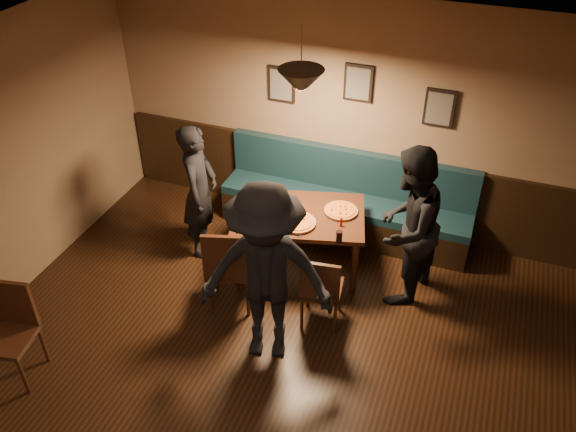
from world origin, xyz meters
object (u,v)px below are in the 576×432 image
object	(u,v)px
soda_glass	(339,237)
cafe_chair_far	(7,337)
booth_bench	(345,198)
diner_front	(266,276)
diner_right	(407,227)
tabasco_bottle	(341,221)
diner_left	(200,191)
chair_near_left	(230,264)
chair_near_right	(322,287)
dining_table	(299,241)

from	to	relation	value
soda_glass	cafe_chair_far	size ratio (longest dim) A/B	0.14
booth_bench	diner_front	bearing A→B (deg)	-94.49
diner_right	tabasco_bottle	size ratio (longest dim) A/B	14.61
booth_bench	diner_left	size ratio (longest dim) A/B	1.86
diner_front	soda_glass	world-z (taller)	diner_front
diner_front	soda_glass	size ratio (longest dim) A/B	13.70
chair_near_left	soda_glass	world-z (taller)	chair_near_left
diner_right	chair_near_left	bearing A→B (deg)	-50.18
tabasco_bottle	cafe_chair_far	size ratio (longest dim) A/B	0.12
chair_near_left	soda_glass	xyz separation A→B (m)	(1.02, 0.45, 0.30)
chair_near_left	tabasco_bottle	size ratio (longest dim) A/B	8.54
cafe_chair_far	tabasco_bottle	bearing A→B (deg)	-147.41
booth_bench	diner_left	bearing A→B (deg)	-148.83
diner_front	tabasco_bottle	size ratio (longest dim) A/B	15.55
chair_near_left	diner_left	distance (m)	1.03
booth_bench	chair_near_right	world-z (taller)	booth_bench
chair_near_left	tabasco_bottle	world-z (taller)	chair_near_left
booth_bench	diner_front	xyz separation A→B (m)	(-0.16, -2.08, 0.44)
booth_bench	cafe_chair_far	size ratio (longest dim) A/B	3.06
chair_near_right	diner_front	world-z (taller)	diner_front
chair_near_right	dining_table	bearing A→B (deg)	117.26
dining_table	chair_near_right	bearing A→B (deg)	-70.09
chair_near_right	diner_right	xyz separation A→B (m)	(0.67, 0.68, 0.44)
diner_left	dining_table	bearing A→B (deg)	-97.72
booth_bench	cafe_chair_far	world-z (taller)	booth_bench
booth_bench	chair_near_left	distance (m)	1.77
dining_table	chair_near_left	bearing A→B (deg)	-136.29
diner_left	soda_glass	world-z (taller)	diner_left
tabasco_bottle	cafe_chair_far	distance (m)	3.35
chair_near_right	cafe_chair_far	distance (m)	2.94
chair_near_right	cafe_chair_far	size ratio (longest dim) A/B	0.91
booth_bench	tabasco_bottle	bearing A→B (deg)	-77.63
soda_glass	cafe_chair_far	xyz separation A→B (m)	(-2.47, -2.03, -0.33)
booth_bench	chair_near_left	bearing A→B (deg)	-115.69
soda_glass	diner_right	bearing A→B (deg)	26.31
cafe_chair_far	diner_left	bearing A→B (deg)	-119.60
diner_left	soda_glass	xyz separation A→B (m)	(1.70, -0.27, 0.01)
diner_right	tabasco_bottle	bearing A→B (deg)	-71.92
dining_table	diner_left	size ratio (longest dim) A/B	0.86
diner_front	chair_near_right	bearing A→B (deg)	42.60
chair_near_right	diner_front	size ratio (longest dim) A/B	0.47
dining_table	chair_near_left	xyz separation A→B (m)	(-0.47, -0.78, 0.14)
diner_left	tabasco_bottle	xyz separation A→B (m)	(1.64, 0.00, -0.00)
diner_left	soda_glass	distance (m)	1.72
dining_table	diner_left	bearing A→B (deg)	168.24
booth_bench	dining_table	bearing A→B (deg)	-109.75
booth_bench	diner_right	world-z (taller)	diner_right
diner_right	diner_front	bearing A→B (deg)	-24.70
diner_left	diner_right	distance (m)	2.32
booth_bench	diner_right	distance (m)	1.27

